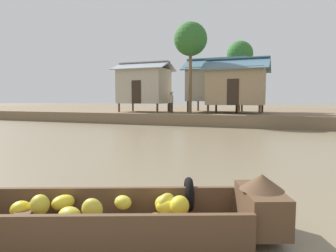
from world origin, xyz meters
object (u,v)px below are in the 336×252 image
banana_boat (93,216)px  palm_tree_near (240,55)px  palm_tree_mid (190,40)px  stilt_house_mid_right (236,86)px  stilt_house_mid_left (216,84)px  vendor_person (171,101)px  stilt_house_left (144,85)px

banana_boat → palm_tree_near: size_ratio=0.81×
palm_tree_mid → palm_tree_near: bearing=59.8°
palm_tree_near → banana_boat: bearing=-86.7°
stilt_house_mid_right → stilt_house_mid_left: bearing=134.1°
stilt_house_mid_right → vendor_person: 5.07m
palm_tree_mid → vendor_person: (-1.70, 0.49, -4.43)m
stilt_house_left → stilt_house_mid_left: stilt_house_mid_left is taller
banana_boat → palm_tree_mid: palm_tree_mid is taller
banana_boat → palm_tree_mid: size_ratio=0.73×
banana_boat → stilt_house_left: 20.95m
stilt_house_mid_right → palm_tree_near: size_ratio=0.78×
stilt_house_mid_left → palm_tree_near: size_ratio=0.83×
stilt_house_mid_left → vendor_person: stilt_house_mid_left is taller
stilt_house_left → stilt_house_mid_right: stilt_house_left is taller
palm_tree_mid → stilt_house_mid_right: bearing=18.2°
stilt_house_mid_left → palm_tree_mid: 4.54m
stilt_house_left → vendor_person: 2.86m
stilt_house_mid_left → palm_tree_mid: bearing=-112.5°
palm_tree_near → palm_tree_mid: 5.78m
stilt_house_mid_right → palm_tree_mid: palm_tree_mid is taller
vendor_person → palm_tree_near: bearing=44.3°
stilt_house_left → stilt_house_mid_right: size_ratio=0.96×
stilt_house_mid_left → vendor_person: bearing=-139.0°
stilt_house_mid_right → palm_tree_near: 4.83m
stilt_house_mid_left → stilt_house_mid_right: size_ratio=1.06×
stilt_house_left → stilt_house_mid_left: size_ratio=0.90×
palm_tree_mid → stilt_house_left: bearing=167.6°
stilt_house_mid_left → stilt_house_mid_right: bearing=-45.9°
stilt_house_mid_right → palm_tree_mid: (-3.22, -1.06, 3.35)m
banana_boat → stilt_house_mid_right: 19.30m
banana_boat → stilt_house_left: bearing=114.0°
stilt_house_mid_left → vendor_person: size_ratio=2.99×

